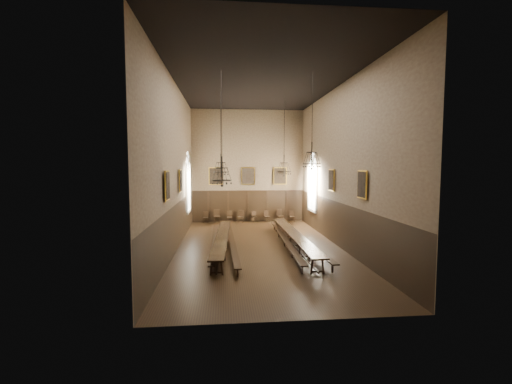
{
  "coord_description": "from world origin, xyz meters",
  "views": [
    {
      "loc": [
        -1.9,
        -18.6,
        4.6
      ],
      "look_at": [
        -0.04,
        1.5,
        2.99
      ],
      "focal_mm": 24.0,
      "sensor_mm": 36.0,
      "label": 1
    }
  ],
  "objects": [
    {
      "name": "portrait_back_1",
      "position": [
        0.0,
        8.88,
        3.7
      ],
      "size": [
        1.1,
        0.12,
        1.4
      ],
      "color": "gold",
      "rests_on": "wall_back"
    },
    {
      "name": "chair_2",
      "position": [
        -1.5,
        8.47,
        0.27
      ],
      "size": [
        0.43,
        0.43,
        0.9
      ],
      "rotation": [
        0.0,
        0.0,
        0.07
      ],
      "color": "black",
      "rests_on": "floor"
    },
    {
      "name": "wall_left",
      "position": [
        -4.51,
        0.0,
        4.5
      ],
      "size": [
        0.02,
        18.0,
        9.0
      ],
      "primitive_type": "cube",
      "color": "#7F6C4E",
      "rests_on": "ground"
    },
    {
      "name": "portrait_back_0",
      "position": [
        -2.6,
        8.88,
        3.7
      ],
      "size": [
        1.1,
        0.12,
        1.4
      ],
      "color": "gold",
      "rests_on": "wall_back"
    },
    {
      "name": "ceiling",
      "position": [
        0.0,
        0.0,
        9.01
      ],
      "size": [
        9.0,
        18.0,
        0.02
      ],
      "primitive_type": "cube",
      "color": "black",
      "rests_on": "ground"
    },
    {
      "name": "window_left",
      "position": [
        -4.43,
        5.5,
        3.4
      ],
      "size": [
        0.2,
        2.2,
        4.6
      ],
      "primitive_type": null,
      "color": "white",
      "rests_on": "wall_left"
    },
    {
      "name": "chair_3",
      "position": [
        -0.61,
        8.53,
        0.29
      ],
      "size": [
        0.52,
        0.52,
        0.95
      ],
      "rotation": [
        0.0,
        0.0,
        -0.28
      ],
      "color": "black",
      "rests_on": "floor"
    },
    {
      "name": "chair_7",
      "position": [
        3.55,
        8.49,
        0.26
      ],
      "size": [
        0.43,
        0.43,
        0.86
      ],
      "rotation": [
        0.0,
        0.0,
        0.14
      ],
      "color": "black",
      "rests_on": "floor"
    },
    {
      "name": "wall_back",
      "position": [
        0.0,
        9.01,
        4.5
      ],
      "size": [
        9.0,
        0.02,
        9.0
      ],
      "primitive_type": "cube",
      "color": "#7F6C4E",
      "rests_on": "ground"
    },
    {
      "name": "wainscot_panelling",
      "position": [
        0.0,
        0.0,
        1.25
      ],
      "size": [
        9.0,
        18.0,
        2.5
      ],
      "primitive_type": null,
      "color": "black",
      "rests_on": "floor"
    },
    {
      "name": "portrait_left_0",
      "position": [
        -4.38,
        1.0,
        3.7
      ],
      "size": [
        0.12,
        1.0,
        1.3
      ],
      "color": "gold",
      "rests_on": "wall_left"
    },
    {
      "name": "table_right",
      "position": [
        1.93,
        -0.16,
        0.41
      ],
      "size": [
        0.79,
        10.39,
        0.81
      ],
      "rotation": [
        0.0,
        0.0,
        0.01
      ],
      "color": "black",
      "rests_on": "floor"
    },
    {
      "name": "wall_front",
      "position": [
        0.0,
        -9.01,
        4.5
      ],
      "size": [
        9.0,
        0.02,
        9.0
      ],
      "primitive_type": "cube",
      "color": "#7F6C4E",
      "rests_on": "ground"
    },
    {
      "name": "chandelier_back_right",
      "position": [
        1.88,
        2.89,
        4.48
      ],
      "size": [
        0.88,
        0.88,
        5.0
      ],
      "color": "black",
      "rests_on": "ceiling"
    },
    {
      "name": "bench_left_outer",
      "position": [
        -2.49,
        0.19,
        0.28
      ],
      "size": [
        0.35,
        9.88,
        0.44
      ],
      "rotation": [
        0.0,
        0.0,
        0.01
      ],
      "color": "black",
      "rests_on": "floor"
    },
    {
      "name": "bench_right_outer",
      "position": [
        2.48,
        0.26,
        0.31
      ],
      "size": [
        0.73,
        10.75,
        0.48
      ],
      "rotation": [
        0.0,
        0.0,
        0.04
      ],
      "color": "black",
      "rests_on": "floor"
    },
    {
      "name": "bench_right_inner",
      "position": [
        1.47,
        0.19,
        0.31
      ],
      "size": [
        0.6,
        10.74,
        0.48
      ],
      "rotation": [
        0.0,
        0.0,
        -0.03
      ],
      "color": "black",
      "rests_on": "floor"
    },
    {
      "name": "bench_left_inner",
      "position": [
        -1.52,
        -0.11,
        0.3
      ],
      "size": [
        0.57,
        10.3,
        0.46
      ],
      "rotation": [
        0.0,
        0.0,
        0.03
      ],
      "color": "black",
      "rests_on": "floor"
    },
    {
      "name": "floor",
      "position": [
        0.0,
        0.0,
        -0.01
      ],
      "size": [
        9.0,
        18.0,
        0.02
      ],
      "primitive_type": "cube",
      "color": "black",
      "rests_on": "ground"
    },
    {
      "name": "chair_4",
      "position": [
        0.49,
        8.61,
        0.26
      ],
      "size": [
        0.46,
        0.46,
        0.86
      ],
      "rotation": [
        0.0,
        0.0,
        0.23
      ],
      "color": "black",
      "rests_on": "floor"
    },
    {
      "name": "portrait_left_1",
      "position": [
        -4.38,
        -3.5,
        3.7
      ],
      "size": [
        0.12,
        1.0,
        1.3
      ],
      "color": "gold",
      "rests_on": "wall_left"
    },
    {
      "name": "portrait_right_1",
      "position": [
        4.38,
        -3.5,
        3.7
      ],
      "size": [
        0.12,
        1.0,
        1.3
      ],
      "color": "gold",
      "rests_on": "wall_right"
    },
    {
      "name": "chair_0",
      "position": [
        -3.41,
        8.51,
        0.27
      ],
      "size": [
        0.45,
        0.45,
        0.89
      ],
      "rotation": [
        0.0,
        0.0,
        -0.17
      ],
      "color": "black",
      "rests_on": "floor"
    },
    {
      "name": "portrait_right_0",
      "position": [
        4.38,
        1.0,
        3.7
      ],
      "size": [
        0.12,
        1.0,
        1.3
      ],
      "color": "gold",
      "rests_on": "wall_right"
    },
    {
      "name": "chair_6",
      "position": [
        2.57,
        8.54,
        0.31
      ],
      "size": [
        0.54,
        0.54,
        1.01
      ],
      "rotation": [
        0.0,
        0.0,
        0.24
      ],
      "color": "black",
      "rests_on": "floor"
    },
    {
      "name": "chandelier_front_right",
      "position": [
        2.29,
        -2.4,
        4.94
      ],
      "size": [
        0.86,
        0.86,
        4.51
      ],
      "color": "black",
      "rests_on": "ceiling"
    },
    {
      "name": "chair_1",
      "position": [
        -2.51,
        8.59,
        0.31
      ],
      "size": [
        0.53,
        0.53,
        1.03
      ],
      "rotation": [
        0.0,
        0.0,
        0.17
      ],
      "color": "black",
      "rests_on": "floor"
    },
    {
      "name": "chandelier_front_left",
      "position": [
        -2.02,
        -2.24,
        4.18
      ],
      "size": [
        0.92,
        0.92,
        5.3
      ],
      "color": "black",
      "rests_on": "ceiling"
    },
    {
      "name": "wall_right",
      "position": [
        4.51,
        0.0,
        4.5
      ],
      "size": [
        0.02,
        18.0,
        9.0
      ],
      "primitive_type": "cube",
      "color": "#7F6C4E",
      "rests_on": "ground"
    },
    {
      "name": "chandelier_back_left",
      "position": [
        -2.12,
        2.82,
        4.46
      ],
      "size": [
        0.92,
        0.92,
        5.02
      ],
      "color": "black",
      "rests_on": "ceiling"
    },
    {
      "name": "window_right",
      "position": [
        4.43,
        5.5,
        3.4
      ],
      "size": [
        0.2,
        2.2,
        4.6
      ],
      "primitive_type": null,
      "color": "white",
      "rests_on": "wall_right"
    },
    {
      "name": "table_left",
      "position": [
        -2.06,
        -0.23,
        0.38
      ],
      "size": [
        1.1,
        9.68,
        0.75
      ],
      "rotation": [
        0.0,
        0.0,
        -0.04
      ],
      "color": "black",
      "rests_on": "floor"
    },
    {
      "name": "portrait_back_2",
      "position": [
        2.6,
        8.88,
        3.7
      ],
      "size": [
        1.1,
        0.12,
        1.4
      ],
      "color": "gold",
      "rests_on": "wall_back"
    },
    {
      "name": "chair_5",
      "position": [
        1.5,
        8.61,
        0.27
      ],
      "size": [
        0.5,
        0.5,
        0.91
      ],
      "rotation": [
        0.0,
        0.0,
        0.28
      ],
      "color": "black",
      "rests_on": "floor"
    }
  ]
}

